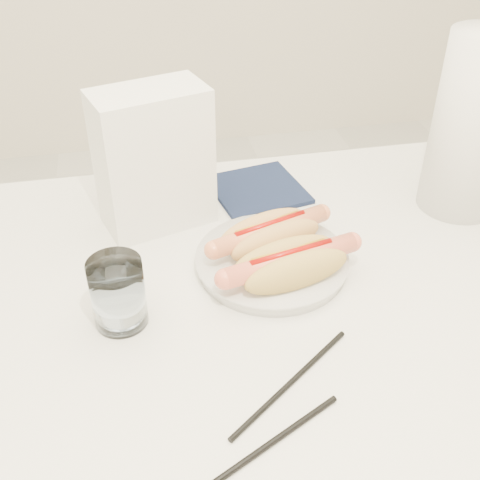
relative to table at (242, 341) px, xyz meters
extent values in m
cube|color=silver|center=(0.00, 0.00, 0.04)|extent=(1.20, 0.80, 0.04)
cylinder|color=silver|center=(0.54, 0.34, -0.34)|extent=(0.04, 0.04, 0.71)
cylinder|color=white|center=(0.06, 0.08, 0.07)|extent=(0.23, 0.23, 0.02)
ellipsoid|color=tan|center=(0.07, 0.08, 0.10)|extent=(0.15, 0.08, 0.05)
ellipsoid|color=tan|center=(0.06, 0.12, 0.10)|extent=(0.15, 0.08, 0.05)
ellipsoid|color=tan|center=(0.06, 0.10, 0.09)|extent=(0.14, 0.09, 0.03)
cylinder|color=#E77F51|center=(0.06, 0.10, 0.11)|extent=(0.18, 0.08, 0.03)
cylinder|color=#990A05|center=(0.06, 0.10, 0.12)|extent=(0.11, 0.05, 0.01)
ellipsoid|color=tan|center=(0.08, 0.01, 0.10)|extent=(0.16, 0.07, 0.05)
ellipsoid|color=tan|center=(0.07, 0.04, 0.10)|extent=(0.16, 0.07, 0.05)
ellipsoid|color=tan|center=(0.07, 0.03, 0.09)|extent=(0.15, 0.09, 0.03)
cylinder|color=#F17255|center=(0.07, 0.03, 0.11)|extent=(0.19, 0.07, 0.03)
cylinder|color=#990A05|center=(0.07, 0.03, 0.12)|extent=(0.12, 0.04, 0.01)
cylinder|color=white|center=(-0.15, 0.01, 0.11)|extent=(0.07, 0.07, 0.09)
cylinder|color=black|center=(-0.03, -0.22, 0.06)|extent=(0.20, 0.10, 0.01)
cylinder|color=black|center=(0.03, -0.13, 0.06)|extent=(0.17, 0.13, 0.01)
cube|color=white|center=(-0.09, 0.23, 0.17)|extent=(0.18, 0.13, 0.22)
cube|color=#101934|center=(0.09, 0.28, 0.06)|extent=(0.17, 0.17, 0.01)
cylinder|color=white|center=(0.40, 0.18, 0.20)|extent=(0.14, 0.14, 0.28)
camera|label=1|loc=(-0.12, -0.56, 0.59)|focal=44.49mm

